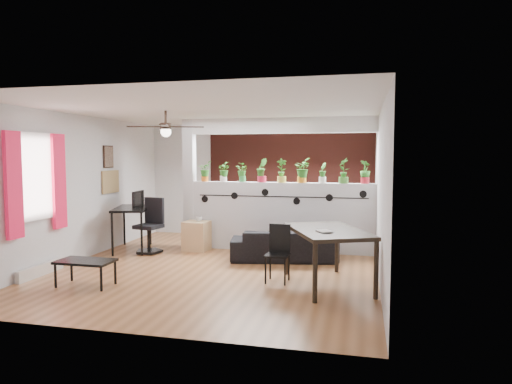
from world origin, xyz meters
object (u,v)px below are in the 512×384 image
potted_plant_6 (323,172)px  potted_plant_8 (365,171)px  computer_desk (132,211)px  sofa (284,245)px  ceiling_fan (166,128)px  cup (199,219)px  coffee_table (85,263)px  potted_plant_4 (282,170)px  cube_shelf (197,236)px  folding_chair (279,248)px  office_chair (151,229)px  potted_plant_7 (344,170)px  dining_table (328,235)px  potted_plant_2 (242,172)px  potted_plant_1 (223,171)px  potted_plant_0 (205,171)px  potted_plant_5 (302,170)px  potted_plant_3 (262,170)px

potted_plant_6 → potted_plant_8: 0.79m
computer_desk → sofa: bearing=-3.2°
ceiling_fan → cup: (0.01, 1.46, -1.69)m
coffee_table → potted_plant_4: bearing=52.6°
cube_shelf → folding_chair: size_ratio=0.68×
office_chair → coffee_table: size_ratio=1.29×
potted_plant_8 → cup: potted_plant_8 is taller
potted_plant_7 → potted_plant_8: (0.39, 0.00, -0.02)m
computer_desk → dining_table: bearing=-22.5°
potted_plant_6 → potted_plant_8: (0.79, 0.00, 0.02)m
potted_plant_2 → office_chair: (-1.64, -0.75, -1.09)m
potted_plant_1 → potted_plant_2: 0.40m
potted_plant_0 → potted_plant_8: potted_plant_8 is taller
potted_plant_5 → potted_plant_6: potted_plant_5 is taller
computer_desk → potted_plant_2: bearing=15.5°
potted_plant_1 → coffee_table: 3.46m
potted_plant_6 → potted_plant_5: bearing=180.0°
ceiling_fan → coffee_table: 2.44m
cube_shelf → computer_desk: (-1.26, -0.24, 0.48)m
potted_plant_8 → ceiling_fan: bearing=-150.5°
cube_shelf → computer_desk: size_ratio=0.44×
potted_plant_6 → potted_plant_7: size_ratio=0.80×
cube_shelf → coffee_table: size_ratio=0.72×
dining_table → potted_plant_8: bearing=76.9°
dining_table → folding_chair: (-0.73, 0.09, -0.23)m
potted_plant_3 → cube_shelf: 1.84m
sofa → cube_shelf: 1.87m
cube_shelf → computer_desk: computer_desk is taller
potted_plant_0 → potted_plant_6: size_ratio=1.05×
folding_chair → cup: bearing=137.1°
potted_plant_0 → potted_plant_3: size_ratio=0.87×
potted_plant_2 → dining_table: size_ratio=0.22×
potted_plant_0 → office_chair: potted_plant_0 is taller
potted_plant_1 → sofa: potted_plant_1 is taller
potted_plant_5 → folding_chair: 2.40m
potted_plant_4 → sofa: bearing=-76.4°
potted_plant_1 → potted_plant_3: size_ratio=0.84×
potted_plant_6 → sofa: size_ratio=0.22×
office_chair → dining_table: size_ratio=0.60×
potted_plant_0 → potted_plant_3: potted_plant_3 is taller
potted_plant_6 → folding_chair: bearing=-102.0°
ceiling_fan → cube_shelf: (-0.04, 1.46, -2.03)m
computer_desk → potted_plant_5: bearing=10.1°
potted_plant_8 → office_chair: potted_plant_8 is taller
folding_chair → sofa: bearing=96.3°
coffee_table → potted_plant_8: bearing=37.9°
potted_plant_5 → office_chair: bearing=-165.2°
potted_plant_8 → dining_table: 2.43m
potted_plant_7 → dining_table: 2.39m
potted_plant_4 → dining_table: size_ratio=0.27×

